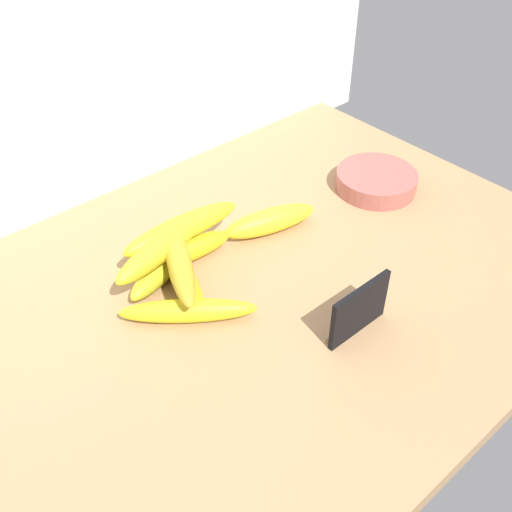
# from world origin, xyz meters

# --- Properties ---
(counter_top) EXTENTS (1.10, 0.76, 0.03)m
(counter_top) POSITION_xyz_m (0.00, 0.00, 0.01)
(counter_top) COLOR #A27A51
(counter_top) RESTS_ON ground
(back_wall) EXTENTS (1.30, 0.02, 0.70)m
(back_wall) POSITION_xyz_m (0.00, 0.39, 0.35)
(back_wall) COLOR silver
(back_wall) RESTS_ON ground
(chalkboard_sign) EXTENTS (0.11, 0.02, 0.08)m
(chalkboard_sign) POSITION_xyz_m (0.06, -0.16, 0.07)
(chalkboard_sign) COLOR black
(chalkboard_sign) RESTS_ON counter_top
(fruit_bowl) EXTENTS (0.15, 0.15, 0.03)m
(fruit_bowl) POSITION_xyz_m (0.36, 0.06, 0.05)
(fruit_bowl) COLOR #A3574E
(fruit_bowl) RESTS_ON counter_top
(banana_0) EXTENTS (0.09, 0.18, 0.04)m
(banana_0) POSITION_xyz_m (-0.07, 0.07, 0.05)
(banana_0) COLOR gold
(banana_0) RESTS_ON counter_top
(banana_1) EXTENTS (0.18, 0.10, 0.04)m
(banana_1) POSITION_xyz_m (-0.07, 0.12, 0.05)
(banana_1) COLOR gold
(banana_1) RESTS_ON counter_top
(banana_2) EXTENTS (0.18, 0.15, 0.04)m
(banana_2) POSITION_xyz_m (-0.10, 0.01, 0.05)
(banana_2) COLOR yellow
(banana_2) RESTS_ON counter_top
(banana_3) EXTENTS (0.17, 0.06, 0.04)m
(banana_3) POSITION_xyz_m (-0.03, 0.13, 0.05)
(banana_3) COLOR gold
(banana_3) RESTS_ON counter_top
(banana_4) EXTENTS (0.18, 0.09, 0.04)m
(banana_4) POSITION_xyz_m (0.13, 0.09, 0.05)
(banana_4) COLOR yellow
(banana_4) RESTS_ON counter_top
(banana_5) EXTENTS (0.20, 0.09, 0.04)m
(banana_5) POSITION_xyz_m (-0.08, 0.11, 0.09)
(banana_5) COLOR yellow
(banana_5) RESTS_ON banana_1
(banana_6) EXTENTS (0.12, 0.19, 0.04)m
(banana_6) POSITION_xyz_m (-0.07, 0.07, 0.09)
(banana_6) COLOR #B39525
(banana_6) RESTS_ON banana_0
(banana_7) EXTENTS (0.21, 0.05, 0.04)m
(banana_7) POSITION_xyz_m (-0.03, 0.13, 0.09)
(banana_7) COLOR gold
(banana_7) RESTS_ON banana_3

